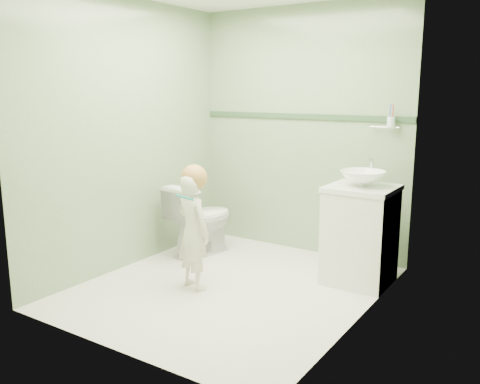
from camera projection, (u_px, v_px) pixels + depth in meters
The scene contains 12 objects.
ground at pixel (230, 287), 4.21m from camera, with size 2.50×2.50×0.00m, color silver.
room_shell at pixel (229, 143), 3.97m from camera, with size 2.50×2.54×2.40m.
trim_stripe at pixel (301, 116), 4.96m from camera, with size 2.20×0.02×0.05m, color #335132.
vanity at pixel (360, 236), 4.25m from camera, with size 0.52×0.50×0.80m, color silver.
counter at pixel (362, 188), 4.17m from camera, with size 0.54×0.52×0.04m, color white.
basin at pixel (363, 178), 4.16m from camera, with size 0.37×0.37×0.13m, color white.
faucet at pixel (371, 166), 4.29m from camera, with size 0.03×0.13×0.18m.
cup_holder at pixel (390, 122), 4.44m from camera, with size 0.26×0.07×0.21m.
toilet at pixel (201, 219), 5.01m from camera, with size 0.40×0.70×0.71m, color white.
toddler at pixel (193, 232), 4.12m from camera, with size 0.35×0.23×0.95m, color beige.
hair_cap at pixel (194, 178), 4.05m from camera, with size 0.21×0.21×0.21m, color #AF793B.
teal_toothbrush at pixel (185, 197), 3.92m from camera, with size 0.11×0.14×0.08m.
Camera 1 is at (2.24, -3.28, 1.61)m, focal length 38.10 mm.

